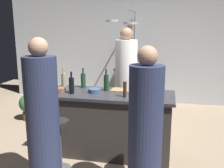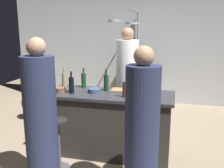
{
  "view_description": "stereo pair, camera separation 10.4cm",
  "coord_description": "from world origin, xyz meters",
  "px_view_note": "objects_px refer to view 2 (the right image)",
  "views": [
    {
      "loc": [
        0.78,
        -3.41,
        1.82
      ],
      "look_at": [
        0.0,
        0.15,
        1.0
      ],
      "focal_mm": 41.17,
      "sensor_mm": 36.0,
      "label": 1
    },
    {
      "loc": [
        0.88,
        -3.39,
        1.82
      ],
      "look_at": [
        0.0,
        0.15,
        1.0
      ],
      "focal_mm": 41.17,
      "sensor_mm": 36.0,
      "label": 2
    }
  ],
  "objects_px": {
    "cutting_board": "(123,90)",
    "wine_bottle_white": "(64,80)",
    "wine_glass_near_left_guest": "(140,87)",
    "mixing_bowl_wooden": "(60,90)",
    "pepper_mill": "(124,90)",
    "wine_glass_near_right_guest": "(147,91)",
    "wine_glass_by_chef": "(70,84)",
    "bar_stool_left": "(58,142)",
    "stove_range": "(136,86)",
    "guest_right": "(142,133)",
    "chef": "(127,84)",
    "potted_plant": "(31,105)",
    "wine_bottle_green": "(84,80)",
    "mixing_bowl_blue": "(94,91)",
    "guest_left": "(41,121)",
    "bar_stool_right": "(140,152)",
    "wine_bottle_dark": "(71,85)",
    "wine_bottle_red": "(106,82)"
  },
  "relations": [
    {
      "from": "cutting_board",
      "to": "wine_bottle_white",
      "type": "distance_m",
      "value": 0.9
    },
    {
      "from": "wine_glass_near_left_guest",
      "to": "mixing_bowl_wooden",
      "type": "height_order",
      "value": "wine_glass_near_left_guest"
    },
    {
      "from": "pepper_mill",
      "to": "mixing_bowl_wooden",
      "type": "bearing_deg",
      "value": 175.63
    },
    {
      "from": "cutting_board",
      "to": "wine_glass_near_right_guest",
      "type": "xyz_separation_m",
      "value": [
        0.4,
        -0.36,
        0.1
      ]
    },
    {
      "from": "wine_glass_by_chef",
      "to": "wine_bottle_white",
      "type": "bearing_deg",
      "value": 134.91
    },
    {
      "from": "bar_stool_left",
      "to": "pepper_mill",
      "type": "xyz_separation_m",
      "value": [
        0.76,
        0.46,
        0.63
      ]
    },
    {
      "from": "stove_range",
      "to": "mixing_bowl_wooden",
      "type": "height_order",
      "value": "mixing_bowl_wooden"
    },
    {
      "from": "guest_right",
      "to": "pepper_mill",
      "type": "bearing_deg",
      "value": 113.21
    },
    {
      "from": "guest_right",
      "to": "wine_glass_near_left_guest",
      "type": "height_order",
      "value": "guest_right"
    },
    {
      "from": "chef",
      "to": "wine_glass_near_left_guest",
      "type": "bearing_deg",
      "value": -69.13
    },
    {
      "from": "potted_plant",
      "to": "cutting_board",
      "type": "xyz_separation_m",
      "value": [
        2.03,
        -0.8,
        0.61
      ]
    },
    {
      "from": "wine_bottle_green",
      "to": "mixing_bowl_blue",
      "type": "bearing_deg",
      "value": -45.75
    },
    {
      "from": "wine_glass_by_chef",
      "to": "mixing_bowl_blue",
      "type": "relative_size",
      "value": 0.81
    },
    {
      "from": "bar_stool_left",
      "to": "guest_right",
      "type": "bearing_deg",
      "value": -17.42
    },
    {
      "from": "wine_bottle_white",
      "to": "stove_range",
      "type": "bearing_deg",
      "value": 72.06
    },
    {
      "from": "chef",
      "to": "guest_left",
      "type": "distance_m",
      "value": 2.02
    },
    {
      "from": "pepper_mill",
      "to": "mixing_bowl_wooden",
      "type": "relative_size",
      "value": 1.36
    },
    {
      "from": "bar_stool_right",
      "to": "wine_glass_near_left_guest",
      "type": "height_order",
      "value": "wine_glass_near_left_guest"
    },
    {
      "from": "bar_stool_left",
      "to": "potted_plant",
      "type": "height_order",
      "value": "bar_stool_left"
    },
    {
      "from": "chef",
      "to": "wine_bottle_dark",
      "type": "xyz_separation_m",
      "value": [
        -0.6,
        -1.07,
        0.18
      ]
    },
    {
      "from": "guest_right",
      "to": "wine_bottle_white",
      "type": "height_order",
      "value": "guest_right"
    },
    {
      "from": "stove_range",
      "to": "wine_glass_near_right_guest",
      "type": "relative_size",
      "value": 6.1
    },
    {
      "from": "bar_stool_left",
      "to": "mixing_bowl_blue",
      "type": "height_order",
      "value": "mixing_bowl_blue"
    },
    {
      "from": "guest_right",
      "to": "pepper_mill",
      "type": "xyz_separation_m",
      "value": [
        -0.35,
        0.81,
        0.24
      ]
    },
    {
      "from": "guest_left",
      "to": "wine_bottle_white",
      "type": "relative_size",
      "value": 5.46
    },
    {
      "from": "wine_bottle_white",
      "to": "mixing_bowl_wooden",
      "type": "xyz_separation_m",
      "value": [
        0.04,
        -0.23,
        -0.09
      ]
    },
    {
      "from": "bar_stool_left",
      "to": "wine_bottle_red",
      "type": "height_order",
      "value": "wine_bottle_red"
    },
    {
      "from": "bar_stool_left",
      "to": "pepper_mill",
      "type": "distance_m",
      "value": 1.09
    },
    {
      "from": "potted_plant",
      "to": "wine_bottle_green",
      "type": "relative_size",
      "value": 1.71
    },
    {
      "from": "wine_bottle_green",
      "to": "wine_bottle_white",
      "type": "distance_m",
      "value": 0.29
    },
    {
      "from": "chef",
      "to": "guest_left",
      "type": "bearing_deg",
      "value": -107.67
    },
    {
      "from": "chef",
      "to": "mixing_bowl_wooden",
      "type": "relative_size",
      "value": 11.71
    },
    {
      "from": "mixing_bowl_blue",
      "to": "cutting_board",
      "type": "bearing_deg",
      "value": 28.79
    },
    {
      "from": "wine_bottle_red",
      "to": "mixing_bowl_wooden",
      "type": "distance_m",
      "value": 0.67
    },
    {
      "from": "wine_bottle_dark",
      "to": "wine_glass_near_left_guest",
      "type": "relative_size",
      "value": 2.13
    },
    {
      "from": "mixing_bowl_wooden",
      "to": "wine_glass_near_right_guest",
      "type": "bearing_deg",
      "value": -4.24
    },
    {
      "from": "wine_bottle_dark",
      "to": "bar_stool_right",
      "type": "bearing_deg",
      "value": -25.24
    },
    {
      "from": "wine_bottle_green",
      "to": "mixing_bowl_wooden",
      "type": "relative_size",
      "value": 1.97
    },
    {
      "from": "stove_range",
      "to": "wine_bottle_white",
      "type": "height_order",
      "value": "wine_bottle_white"
    },
    {
      "from": "mixing_bowl_wooden",
      "to": "mixing_bowl_blue",
      "type": "xyz_separation_m",
      "value": [
        0.49,
        0.07,
        -0.0
      ]
    },
    {
      "from": "wine_glass_near_right_guest",
      "to": "chef",
      "type": "bearing_deg",
      "value": 112.64
    },
    {
      "from": "bar_stool_left",
      "to": "mixing_bowl_wooden",
      "type": "height_order",
      "value": "mixing_bowl_wooden"
    },
    {
      "from": "guest_left",
      "to": "wine_bottle_green",
      "type": "relative_size",
      "value": 5.64
    },
    {
      "from": "bar_stool_left",
      "to": "wine_glass_near_left_guest",
      "type": "relative_size",
      "value": 4.66
    },
    {
      "from": "wine_glass_near_right_guest",
      "to": "mixing_bowl_blue",
      "type": "height_order",
      "value": "wine_glass_near_right_guest"
    },
    {
      "from": "stove_range",
      "to": "wine_bottle_white",
      "type": "distance_m",
      "value": 2.49
    },
    {
      "from": "guest_left",
      "to": "wine_bottle_white",
      "type": "xyz_separation_m",
      "value": [
        -0.21,
        1.12,
        0.23
      ]
    },
    {
      "from": "wine_bottle_white",
      "to": "wine_glass_by_chef",
      "type": "bearing_deg",
      "value": -45.09
    },
    {
      "from": "bar_stool_left",
      "to": "guest_left",
      "type": "xyz_separation_m",
      "value": [
        -0.02,
        -0.35,
        0.42
      ]
    },
    {
      "from": "potted_plant",
      "to": "wine_glass_near_right_guest",
      "type": "xyz_separation_m",
      "value": [
        2.43,
        -1.16,
        0.71
      ]
    }
  ]
}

